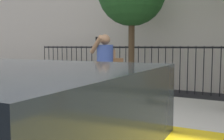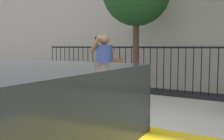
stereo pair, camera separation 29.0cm
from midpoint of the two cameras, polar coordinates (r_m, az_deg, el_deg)
name	(u,v)px [view 1 (the left image)]	position (r m, az deg, el deg)	size (l,w,h in m)	color
sidewalk	(129,115)	(5.81, 2.38, -9.86)	(28.00, 4.40, 0.15)	#B2ADA3
iron_fence	(176,63)	(9.09, 13.01, 1.50)	(12.03, 0.04, 1.60)	black
pedestrian_on_phone	(106,68)	(5.47, -2.81, 0.40)	(0.62, 0.72, 1.68)	#936B4C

